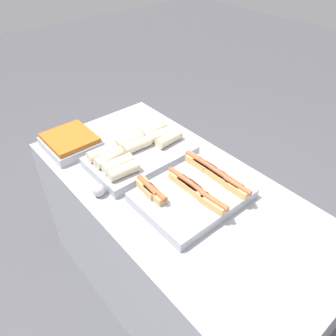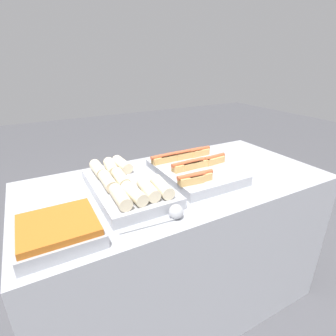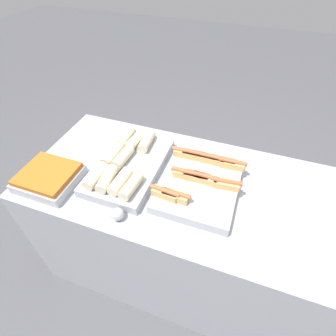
{
  "view_description": "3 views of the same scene",
  "coord_description": "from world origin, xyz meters",
  "px_view_note": "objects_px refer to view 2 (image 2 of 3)",
  "views": [
    {
      "loc": [
        0.84,
        -0.76,
        1.89
      ],
      "look_at": [
        -0.06,
        0.0,
        0.93
      ],
      "focal_mm": 35.0,
      "sensor_mm": 36.0,
      "label": 1
    },
    {
      "loc": [
        -0.64,
        -1.06,
        1.44
      ],
      "look_at": [
        -0.06,
        0.0,
        0.93
      ],
      "focal_mm": 28.0,
      "sensor_mm": 36.0,
      "label": 2
    },
    {
      "loc": [
        0.25,
        -0.87,
        1.83
      ],
      "look_at": [
        -0.06,
        0.0,
        0.93
      ],
      "focal_mm": 28.0,
      "sensor_mm": 36.0,
      "label": 3
    }
  ],
  "objects_px": {
    "tray_hotdogs": "(193,169)",
    "tray_side_front": "(59,231)",
    "tray_wraps": "(127,185)",
    "serving_spoon_near": "(174,213)"
  },
  "relations": [
    {
      "from": "tray_side_front",
      "to": "tray_wraps",
      "type": "bearing_deg",
      "value": 32.96
    },
    {
      "from": "tray_hotdogs",
      "to": "tray_side_front",
      "type": "relative_size",
      "value": 1.69
    },
    {
      "from": "serving_spoon_near",
      "to": "tray_hotdogs",
      "type": "bearing_deg",
      "value": 46.05
    },
    {
      "from": "tray_hotdogs",
      "to": "tray_wraps",
      "type": "xyz_separation_m",
      "value": [
        -0.39,
        -0.02,
        0.0
      ]
    },
    {
      "from": "tray_wraps",
      "to": "tray_side_front",
      "type": "height_order",
      "value": "tray_wraps"
    },
    {
      "from": "serving_spoon_near",
      "to": "tray_side_front",
      "type": "bearing_deg",
      "value": 168.9
    },
    {
      "from": "tray_hotdogs",
      "to": "tray_wraps",
      "type": "height_order",
      "value": "tray_wraps"
    },
    {
      "from": "tray_hotdogs",
      "to": "tray_side_front",
      "type": "bearing_deg",
      "value": -161.96
    },
    {
      "from": "tray_wraps",
      "to": "tray_side_front",
      "type": "relative_size",
      "value": 1.9
    },
    {
      "from": "tray_wraps",
      "to": "tray_hotdogs",
      "type": "bearing_deg",
      "value": 2.89
    }
  ]
}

